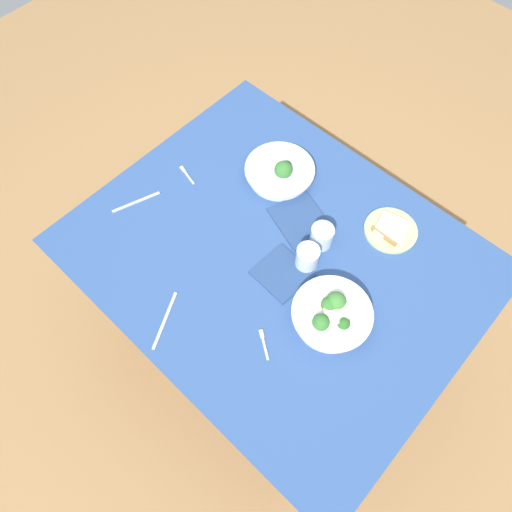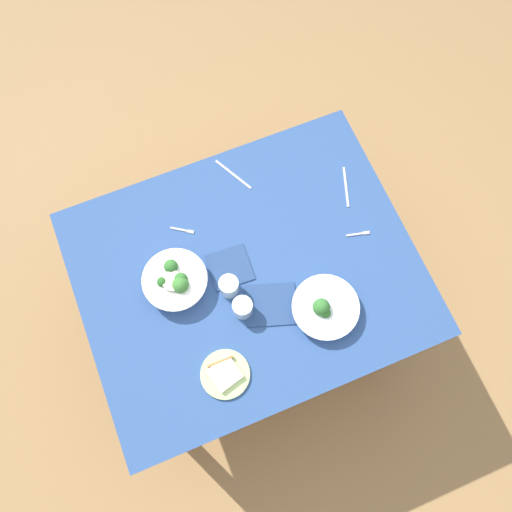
{
  "view_description": "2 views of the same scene",
  "coord_description": "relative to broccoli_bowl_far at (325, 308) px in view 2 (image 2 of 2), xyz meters",
  "views": [
    {
      "loc": [
        0.47,
        -0.62,
        2.18
      ],
      "look_at": [
        -0.04,
        -0.06,
        0.76
      ],
      "focal_mm": 33.1,
      "sensor_mm": 36.0,
      "label": 1
    },
    {
      "loc": [
        0.21,
        0.6,
        2.8
      ],
      "look_at": [
        -0.05,
        -0.04,
        0.76
      ],
      "focal_mm": 37.69,
      "sensor_mm": 36.0,
      "label": 2
    }
  ],
  "objects": [
    {
      "name": "table_knife_left",
      "position": [
        -0.31,
        -0.45,
        -0.03
      ],
      "size": [
        0.07,
        0.18,
        0.0
      ],
      "primitive_type": "cube",
      "rotation": [
        0.0,
        0.0,
        1.23
      ],
      "color": "#B7B7BC",
      "rests_on": "dining_table"
    },
    {
      "name": "broccoli_bowl_far",
      "position": [
        0.0,
        0.0,
        0.0
      ],
      "size": [
        0.26,
        0.26,
        0.09
      ],
      "color": "white",
      "rests_on": "dining_table"
    },
    {
      "name": "fork_by_near_bowl",
      "position": [
        -0.27,
        -0.23,
        -0.03
      ],
      "size": [
        0.1,
        0.03,
        0.0
      ],
      "rotation": [
        0.0,
        0.0,
        2.9
      ],
      "color": "#B7B7BC",
      "rests_on": "dining_table"
    },
    {
      "name": "fork_by_far_bowl",
      "position": [
        0.4,
        -0.52,
        -0.03
      ],
      "size": [
        0.09,
        0.07,
        0.0
      ],
      "rotation": [
        0.0,
        0.0,
        2.54
      ],
      "color": "#B7B7BC",
      "rests_on": "dining_table"
    },
    {
      "name": "water_glass_side",
      "position": [
        0.29,
        -0.12,
        0.01
      ],
      "size": [
        0.08,
        0.08,
        0.08
      ],
      "primitive_type": "cylinder",
      "color": "silver",
      "rests_on": "dining_table"
    },
    {
      "name": "bread_side_plate",
      "position": [
        0.45,
        0.09,
        -0.02
      ],
      "size": [
        0.19,
        0.19,
        0.03
      ],
      "color": "#B7D684",
      "rests_on": "dining_table"
    },
    {
      "name": "napkin_folded_lower",
      "position": [
        0.28,
        -0.3,
        -0.03
      ],
      "size": [
        0.17,
        0.17,
        0.01
      ],
      "primitive_type": "cube",
      "rotation": [
        0.0,
        0.0,
        -0.06
      ],
      "color": "navy",
      "rests_on": "dining_table"
    },
    {
      "name": "water_glass_center",
      "position": [
        0.31,
        -0.22,
        0.02
      ],
      "size": [
        0.08,
        0.08,
        0.09
      ],
      "primitive_type": "cylinder",
      "color": "silver",
      "rests_on": "dining_table"
    },
    {
      "name": "ground_plane",
      "position": [
        0.22,
        -0.26,
        -0.77
      ],
      "size": [
        6.0,
        6.0,
        0.0
      ],
      "primitive_type": "plane",
      "color": "#9E7547"
    },
    {
      "name": "dining_table",
      "position": [
        0.22,
        -0.26,
        -0.14
      ],
      "size": [
        1.34,
        1.09,
        0.75
      ],
      "color": "#2D4C84",
      "rests_on": "ground_plane"
    },
    {
      "name": "broccoli_bowl_near",
      "position": [
        0.5,
        -0.32,
        0.01
      ],
      "size": [
        0.26,
        0.26,
        0.1
      ],
      "color": "white",
      "rests_on": "dining_table"
    },
    {
      "name": "napkin_folded_upper",
      "position": [
        0.18,
        -0.1,
        -0.03
      ],
      "size": [
        0.24,
        0.22,
        0.01
      ],
      "primitive_type": "cube",
      "rotation": [
        0.0,
        0.0,
        -0.32
      ],
      "color": "navy",
      "rests_on": "dining_table"
    },
    {
      "name": "table_knife_right",
      "position": [
        0.11,
        -0.68,
        -0.03
      ],
      "size": [
        0.1,
        0.18,
        0.0
      ],
      "primitive_type": "cube",
      "rotation": [
        0.0,
        0.0,
        5.18
      ],
      "color": "#B7B7BC",
      "rests_on": "dining_table"
    }
  ]
}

